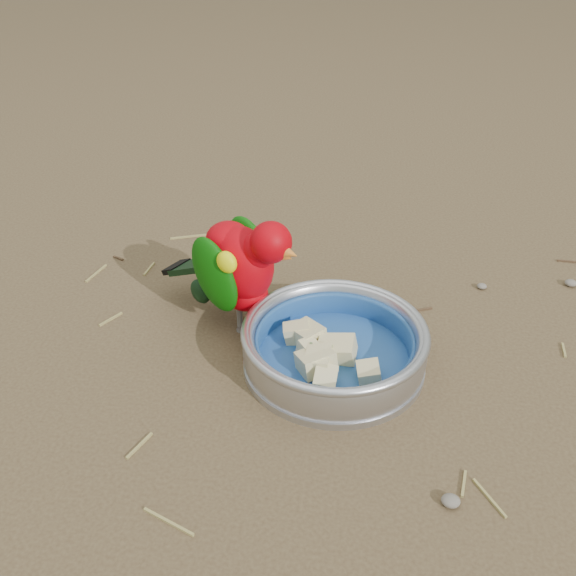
# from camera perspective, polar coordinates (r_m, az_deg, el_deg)

# --- Properties ---
(ground) EXTENTS (60.00, 60.00, 0.00)m
(ground) POSITION_cam_1_polar(r_m,az_deg,el_deg) (0.80, 6.24, -11.13)
(ground) COLOR brown
(food_bowl) EXTENTS (0.24, 0.24, 0.02)m
(food_bowl) POSITION_cam_1_polar(r_m,az_deg,el_deg) (0.86, 4.07, -6.45)
(food_bowl) COLOR #B2B2BA
(food_bowl) RESTS_ON ground
(bowl_wall) EXTENTS (0.24, 0.24, 0.04)m
(bowl_wall) POSITION_cam_1_polar(r_m,az_deg,el_deg) (0.84, 4.15, -4.87)
(bowl_wall) COLOR #B2B2BA
(bowl_wall) RESTS_ON food_bowl
(fruit_wedges) EXTENTS (0.14, 0.14, 0.03)m
(fruit_wedges) POSITION_cam_1_polar(r_m,az_deg,el_deg) (0.84, 4.13, -5.25)
(fruit_wedges) COLOR beige
(fruit_wedges) RESTS_ON food_bowl
(lory_parrot) EXTENTS (0.24, 0.20, 0.17)m
(lory_parrot) POSITION_cam_1_polar(r_m,az_deg,el_deg) (0.89, -4.18, 1.30)
(lory_parrot) COLOR #AD0009
(lory_parrot) RESTS_ON ground
(ground_debris) EXTENTS (0.90, 0.80, 0.01)m
(ground_debris) POSITION_cam_1_polar(r_m,az_deg,el_deg) (0.84, 7.49, -7.92)
(ground_debris) COLOR #978A4D
(ground_debris) RESTS_ON ground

